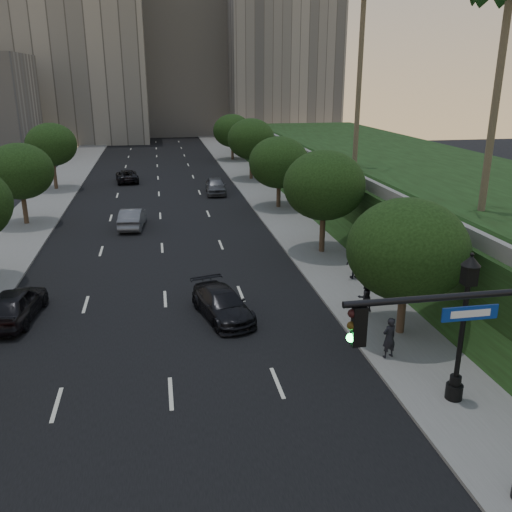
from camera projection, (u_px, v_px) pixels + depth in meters
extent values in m
plane|color=black|center=(177.00, 492.00, 15.16)|extent=(160.00, 160.00, 0.00)
cube|color=black|center=(161.00, 222.00, 43.16)|extent=(16.00, 140.00, 0.02)
cube|color=slate|center=(286.00, 216.00, 44.89)|extent=(4.50, 140.00, 0.15)
cube|color=slate|center=(25.00, 227.00, 41.39)|extent=(4.50, 140.00, 0.15)
cube|color=black|center=(431.00, 192.00, 44.42)|extent=(18.00, 90.00, 4.00)
cube|color=slate|center=(333.00, 167.00, 42.23)|extent=(0.35, 90.00, 0.70)
cube|color=gray|center=(68.00, 46.00, 93.60)|extent=(26.00, 20.00, 32.00)
cube|color=#A9A39B|center=(182.00, 66.00, 107.29)|extent=(22.00, 18.00, 26.00)
cube|color=gray|center=(278.00, 38.00, 103.18)|extent=(20.00, 22.00, 36.00)
cylinder|color=#38281C|center=(402.00, 305.00, 23.94)|extent=(0.36, 0.36, 2.86)
ellipsoid|color=black|center=(407.00, 249.00, 23.12)|extent=(5.20, 5.20, 4.42)
cylinder|color=#38281C|center=(322.00, 230.00, 35.08)|extent=(0.36, 0.36, 3.21)
ellipsoid|color=black|center=(324.00, 185.00, 34.16)|extent=(5.20, 5.20, 4.42)
cylinder|color=#38281C|center=(279.00, 192.00, 47.27)|extent=(0.36, 0.36, 2.86)
ellipsoid|color=black|center=(279.00, 162.00, 46.45)|extent=(5.20, 5.20, 4.42)
cylinder|color=#38281C|center=(251.00, 166.00, 60.28)|extent=(0.36, 0.36, 3.21)
ellipsoid|color=black|center=(251.00, 139.00, 59.36)|extent=(5.20, 5.20, 4.42)
cylinder|color=#38281C|center=(232.00, 150.00, 74.34)|extent=(0.36, 0.36, 2.86)
ellipsoid|color=black|center=(232.00, 131.00, 73.52)|extent=(5.20, 5.20, 4.42)
cylinder|color=#38281C|center=(25.00, 206.00, 41.87)|extent=(0.36, 0.36, 2.99)
ellipsoid|color=black|center=(20.00, 171.00, 41.01)|extent=(5.00, 5.00, 4.25)
cylinder|color=#38281C|center=(55.00, 174.00, 54.90)|extent=(0.36, 0.36, 3.26)
ellipsoid|color=black|center=(51.00, 145.00, 53.96)|extent=(5.00, 5.00, 4.25)
cylinder|color=#4C4233|center=(496.00, 98.00, 28.06)|extent=(0.40, 0.40, 12.00)
cylinder|color=#4C4233|center=(360.00, 74.00, 42.34)|extent=(0.40, 0.40, 14.50)
cylinder|color=black|center=(456.00, 296.00, 12.32)|extent=(5.40, 0.16, 0.16)
cube|color=black|center=(359.00, 326.00, 12.10)|extent=(0.32, 0.22, 0.95)
sphere|color=black|center=(352.00, 313.00, 11.96)|extent=(0.20, 0.20, 0.20)
sphere|color=#3F2B0A|center=(351.00, 326.00, 12.06)|extent=(0.20, 0.20, 0.20)
sphere|color=#19F24C|center=(351.00, 338.00, 12.15)|extent=(0.20, 0.20, 0.20)
cube|color=navy|center=(470.00, 313.00, 12.53)|extent=(1.40, 0.05, 0.35)
cylinder|color=black|center=(454.00, 393.00, 19.25)|extent=(0.60, 0.60, 0.70)
cylinder|color=black|center=(455.00, 381.00, 19.09)|extent=(0.40, 0.40, 0.40)
cylinder|color=black|center=(462.00, 331.00, 18.47)|extent=(0.18, 0.18, 3.60)
cube|color=black|center=(469.00, 275.00, 17.83)|extent=(0.42, 0.42, 0.70)
cone|color=black|center=(471.00, 260.00, 17.67)|extent=(0.64, 0.64, 0.35)
sphere|color=black|center=(472.00, 255.00, 17.61)|extent=(0.14, 0.14, 0.14)
imported|color=black|center=(15.00, 304.00, 25.57)|extent=(2.47, 4.98, 1.63)
imported|color=#5A5B61|center=(132.00, 218.00, 41.34)|extent=(2.06, 4.79, 1.53)
imported|color=black|center=(127.00, 176.00, 59.32)|extent=(2.74, 5.07, 1.35)
imported|color=black|center=(222.00, 304.00, 25.93)|extent=(3.07, 5.11, 1.39)
imported|color=#4E5055|center=(216.00, 186.00, 53.29)|extent=(2.11, 4.81, 1.61)
imported|color=black|center=(389.00, 338.00, 21.88)|extent=(0.73, 0.58, 1.74)
imported|color=black|center=(365.00, 297.00, 26.20)|extent=(0.83, 0.70, 1.53)
imported|color=black|center=(356.00, 263.00, 30.45)|extent=(1.16, 0.61, 1.88)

